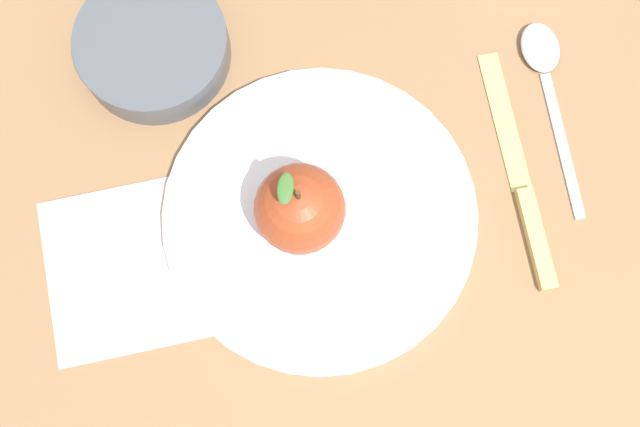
{
  "coord_description": "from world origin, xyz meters",
  "views": [
    {
      "loc": [
        -0.04,
        0.17,
        0.63
      ],
      "look_at": [
        0.02,
        0.03,
        0.02
      ],
      "focal_mm": 42.87,
      "sensor_mm": 36.0,
      "label": 1
    }
  ],
  "objects_px": {
    "dinner_plate": "(320,217)",
    "knife": "(523,190)",
    "spoon": "(545,70)",
    "side_bowl": "(152,45)",
    "apple": "(300,209)",
    "linen_napkin": "(123,269)"
  },
  "relations": [
    {
      "from": "apple",
      "to": "spoon",
      "type": "height_order",
      "value": "apple"
    },
    {
      "from": "dinner_plate",
      "to": "side_bowl",
      "type": "height_order",
      "value": "side_bowl"
    },
    {
      "from": "dinner_plate",
      "to": "apple",
      "type": "bearing_deg",
      "value": 35.59
    },
    {
      "from": "dinner_plate",
      "to": "side_bowl",
      "type": "distance_m",
      "value": 0.21
    },
    {
      "from": "dinner_plate",
      "to": "apple",
      "type": "height_order",
      "value": "apple"
    },
    {
      "from": "apple",
      "to": "spoon",
      "type": "bearing_deg",
      "value": -124.68
    },
    {
      "from": "spoon",
      "to": "side_bowl",
      "type": "bearing_deg",
      "value": 20.03
    },
    {
      "from": "side_bowl",
      "to": "linen_napkin",
      "type": "height_order",
      "value": "side_bowl"
    },
    {
      "from": "spoon",
      "to": "linen_napkin",
      "type": "xyz_separation_m",
      "value": [
        0.27,
        0.3,
        -0.0
      ]
    },
    {
      "from": "apple",
      "to": "linen_napkin",
      "type": "distance_m",
      "value": 0.16
    },
    {
      "from": "dinner_plate",
      "to": "knife",
      "type": "xyz_separation_m",
      "value": [
        -0.15,
        -0.09,
        -0.0
      ]
    },
    {
      "from": "linen_napkin",
      "to": "knife",
      "type": "bearing_deg",
      "value": -145.9
    },
    {
      "from": "apple",
      "to": "knife",
      "type": "height_order",
      "value": "apple"
    },
    {
      "from": "dinner_plate",
      "to": "apple",
      "type": "xyz_separation_m",
      "value": [
        0.01,
        0.01,
        0.04
      ]
    },
    {
      "from": "side_bowl",
      "to": "knife",
      "type": "bearing_deg",
      "value": -178.74
    },
    {
      "from": "side_bowl",
      "to": "knife",
      "type": "height_order",
      "value": "side_bowl"
    },
    {
      "from": "apple",
      "to": "knife",
      "type": "relative_size",
      "value": 0.46
    },
    {
      "from": "side_bowl",
      "to": "spoon",
      "type": "relative_size",
      "value": 0.81
    },
    {
      "from": "dinner_plate",
      "to": "spoon",
      "type": "height_order",
      "value": "dinner_plate"
    },
    {
      "from": "apple",
      "to": "spoon",
      "type": "relative_size",
      "value": 0.53
    },
    {
      "from": "knife",
      "to": "apple",
      "type": "bearing_deg",
      "value": 31.29
    },
    {
      "from": "apple",
      "to": "dinner_plate",
      "type": "bearing_deg",
      "value": -144.41
    }
  ]
}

